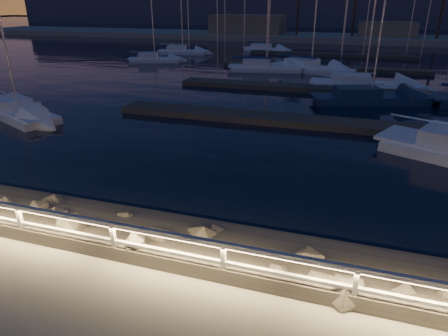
{
  "coord_description": "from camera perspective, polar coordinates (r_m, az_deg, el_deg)",
  "views": [
    {
      "loc": [
        3.45,
        -7.51,
        6.24
      ],
      "look_at": [
        -0.28,
        4.0,
        1.19
      ],
      "focal_mm": 32.0,
      "sensor_mm": 36.0,
      "label": 1
    }
  ],
  "objects": [
    {
      "name": "sailboat_m",
      "position": [
        58.77,
        -6.08,
        16.28
      ],
      "size": [
        7.13,
        3.06,
        11.83
      ],
      "rotation": [
        0.0,
        0.0,
        0.15
      ],
      "color": "white",
      "rests_on": "ground"
    },
    {
      "name": "floating_docks",
      "position": [
        40.7,
        13.22,
        12.7
      ],
      "size": [
        22.0,
        36.0,
        0.4
      ],
      "color": "#4F4941",
      "rests_on": "ground"
    },
    {
      "name": "harbor_water",
      "position": [
        39.54,
        12.96,
        11.6
      ],
      "size": [
        400.0,
        440.0,
        0.6
      ],
      "color": "black",
      "rests_on": "ground"
    },
    {
      "name": "ground",
      "position": [
        10.35,
        -5.53,
        -14.53
      ],
      "size": [
        400.0,
        400.0,
        0.0
      ],
      "primitive_type": "plane",
      "color": "gray",
      "rests_on": "ground"
    },
    {
      "name": "riprap",
      "position": [
        10.96,
        4.36,
        -13.07
      ],
      "size": [
        40.81,
        2.9,
        1.27
      ],
      "color": "#645F55",
      "rests_on": "ground"
    },
    {
      "name": "sailboat_l",
      "position": [
        36.32,
        19.01,
        11.3
      ],
      "size": [
        8.98,
        2.99,
        15.01
      ],
      "rotation": [
        0.0,
        0.0,
        0.03
      ],
      "color": "white",
      "rests_on": "ground"
    },
    {
      "name": "sailboat_c",
      "position": [
        31.16,
        19.88,
        9.48
      ],
      "size": [
        8.71,
        5.1,
        14.3
      ],
      "rotation": [
        0.0,
        0.0,
        0.35
      ],
      "color": "navy",
      "rests_on": "ground"
    },
    {
      "name": "sailboat_b",
      "position": [
        28.91,
        -27.46,
        7.3
      ],
      "size": [
        7.58,
        4.87,
        12.62
      ],
      "rotation": [
        0.0,
        0.0,
        -0.42
      ],
      "color": "white",
      "rests_on": "ground"
    },
    {
      "name": "sailboat_n",
      "position": [
        61.7,
        5.96,
        16.58
      ],
      "size": [
        7.47,
        4.25,
        12.3
      ],
      "rotation": [
        0.0,
        0.0,
        -0.33
      ],
      "color": "white",
      "rests_on": "ground"
    },
    {
      "name": "sailboat_g",
      "position": [
        44.23,
        12.06,
        13.89
      ],
      "size": [
        9.2,
        6.01,
        15.27
      ],
      "rotation": [
        0.0,
        0.0,
        -0.43
      ],
      "color": "white",
      "rests_on": "ground"
    },
    {
      "name": "guard_rail",
      "position": [
        9.93,
        -6.07,
        -10.88
      ],
      "size": [
        44.11,
        0.12,
        1.06
      ],
      "color": "silver",
      "rests_on": "ground"
    },
    {
      "name": "sailboat_j",
      "position": [
        43.82,
        5.72,
        14.16
      ],
      "size": [
        8.17,
        3.73,
        13.46
      ],
      "rotation": [
        0.0,
        0.0,
        0.18
      ],
      "color": "white",
      "rests_on": "ground"
    },
    {
      "name": "distant_hills",
      "position": [
        143.5,
        8.34,
        21.85
      ],
      "size": [
        230.0,
        37.5,
        18.0
      ],
      "color": "#3D455F",
      "rests_on": "ground"
    },
    {
      "name": "far_shore",
      "position": [
        81.85,
        16.24,
        17.66
      ],
      "size": [
        160.0,
        14.0,
        5.2
      ],
      "color": "gray",
      "rests_on": "ground"
    },
    {
      "name": "sailboat_i",
      "position": [
        51.1,
        -10.04,
        15.1
      ],
      "size": [
        6.58,
        3.74,
        10.88
      ],
      "rotation": [
        0.0,
        0.0,
        0.32
      ],
      "color": "white",
      "rests_on": "ground"
    }
  ]
}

